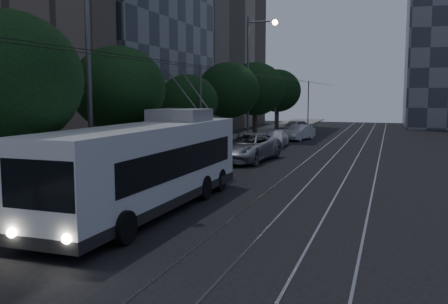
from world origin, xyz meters
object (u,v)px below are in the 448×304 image
Objects in this scene: car_white_b at (275,139)px; pickup_silver at (246,147)px; car_white_d at (295,127)px; car_white_a at (248,149)px; car_white_c at (299,133)px; streetlamp_near at (97,46)px; trolleybus at (149,165)px; streetlamp_far at (253,69)px.

pickup_silver is at bearing -90.99° from car_white_b.
car_white_a is at bearing -64.55° from car_white_d.
car_white_c is 29.88m from streetlamp_near.
car_white_b is at bearing 91.18° from car_white_a.
car_white_b is 1.09× the size of car_white_c.
trolleybus is at bearing -75.59° from car_white_c.
car_white_c is (0.86, 6.50, 0.03)m from car_white_b.
car_white_b is at bearing 92.45° from trolleybus.
streetlamp_far is (-1.08, -13.04, 5.49)m from car_white_d.
streetlamp_near is 22.62m from streetlamp_far.
car_white_a is at bearing -76.92° from streetlamp_far.
trolleybus is 2.75× the size of car_white_d.
car_white_c is 0.41× the size of streetlamp_far.
car_white_c is at bearing 80.60° from car_white_b.
streetlamp_near is (-1.85, -14.66, 5.49)m from car_white_a.
car_white_c is 6.60m from car_white_d.
trolleybus reaches higher than pickup_silver.
car_white_b is at bearing 85.41° from streetlamp_near.
trolleybus is 1.89× the size of pickup_silver.
car_white_c is at bearing 90.49° from trolleybus.
pickup_silver reaches higher than car_white_d.
pickup_silver is (-0.44, 14.27, -0.79)m from trolleybus.
car_white_a is 0.38× the size of streetlamp_near.
car_white_c is at bearing 84.76° from streetlamp_near.
pickup_silver is at bearing -77.53° from streetlamp_far.
car_white_d is 0.44× the size of streetlamp_near.
trolleybus is 1.19× the size of streetlamp_far.
car_white_c is at bearing -52.61° from car_white_d.
car_white_d is at bearing 93.10° from car_white_a.
pickup_silver is 0.64× the size of streetlamp_near.
car_white_d is 14.19m from streetlamp_far.
pickup_silver is at bearing 92.79° from trolleybus.
trolleybus reaches higher than car_white_c.
car_white_c is (0.83, 14.60, 0.04)m from car_white_a.
pickup_silver is 9.04m from car_white_b.
streetlamp_far is at bearing 104.09° from car_white_a.
streetlamp_near is (-2.68, -29.26, 5.45)m from car_white_c.
pickup_silver is 1.55× the size of car_white_c.
trolleybus is 14.30m from pickup_silver.
pickup_silver is 1.70× the size of car_white_a.
trolleybus is at bearing -82.01° from pickup_silver.
pickup_silver is at bearing -77.69° from car_white_c.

